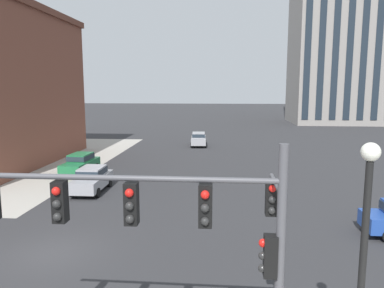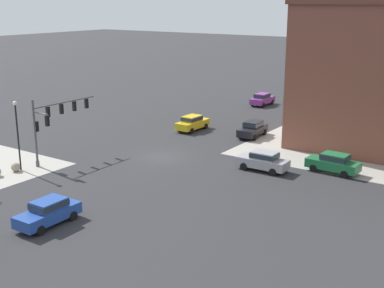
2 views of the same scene
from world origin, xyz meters
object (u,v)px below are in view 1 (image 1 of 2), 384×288
car_parked_curb (199,139)px  car_main_mid (92,178)px  traffic_signal_main (191,235)px  car_cross_westbound (80,163)px  street_lamp_corner_near (363,260)px

car_parked_curb → car_main_mid: bearing=-105.6°
traffic_signal_main → car_cross_westbound: bearing=117.1°
traffic_signal_main → street_lamp_corner_near: street_lamp_corner_near is taller
street_lamp_corner_near → car_parked_curb: street_lamp_corner_near is taller
traffic_signal_main → car_parked_curb: size_ratio=1.63×
car_parked_curb → car_main_mid: size_ratio=1.02×
car_main_mid → car_cross_westbound: bearing=118.8°
car_main_mid → street_lamp_corner_near: bearing=-55.7°
car_cross_westbound → car_parked_curb: 18.18m
street_lamp_corner_near → car_cross_westbound: 26.90m
car_cross_westbound → car_parked_curb: size_ratio=1.00×
car_cross_westbound → car_main_mid: (2.85, -5.18, 0.00)m
traffic_signal_main → street_lamp_corner_near: size_ratio=1.21×
street_lamp_corner_near → car_parked_curb: (-5.85, 38.34, -2.82)m
car_cross_westbound → street_lamp_corner_near: bearing=-56.9°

